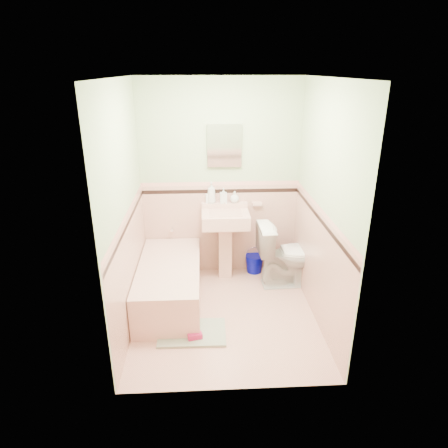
{
  "coord_description": "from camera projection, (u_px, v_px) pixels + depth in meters",
  "views": [
    {
      "loc": [
        -0.22,
        -3.74,
        2.58
      ],
      "look_at": [
        0.0,
        0.25,
        1.0
      ],
      "focal_mm": 31.79,
      "sensor_mm": 36.0,
      "label": 1
    }
  ],
  "objects": [
    {
      "name": "toilet",
      "position": [
        290.0,
        254.0,
        4.94
      ],
      "size": [
        0.83,
        0.5,
        0.82
      ],
      "primitive_type": "imported",
      "rotation": [
        0.0,
        0.0,
        1.62
      ],
      "color": "white",
      "rests_on": "floor"
    },
    {
      "name": "tube",
      "position": [
        207.0,
        198.0,
        5.01
      ],
      "size": [
        0.04,
        0.04,
        0.12
      ],
      "primitive_type": "cylinder",
      "rotation": [
        0.0,
        0.0,
        -0.19
      ],
      "color": "white",
      "rests_on": "sink"
    },
    {
      "name": "floor",
      "position": [
        225.0,
        315.0,
        4.44
      ],
      "size": [
        2.2,
        2.2,
        0.0
      ],
      "primitive_type": "plane",
      "color": "#E1A793",
      "rests_on": "ground"
    },
    {
      "name": "ceiling",
      "position": [
        226.0,
        77.0,
        3.52
      ],
      "size": [
        2.2,
        2.2,
        0.0
      ],
      "primitive_type": "plane",
      "rotation": [
        3.14,
        0.0,
        0.0
      ],
      "color": "white",
      "rests_on": "ground"
    },
    {
      "name": "wainscot_front",
      "position": [
        233.0,
        331.0,
        3.2
      ],
      "size": [
        2.0,
        0.0,
        2.0
      ],
      "primitive_type": "plane",
      "rotation": [
        -1.57,
        0.0,
        0.0
      ],
      "color": "#E4AC99",
      "rests_on": "ground"
    },
    {
      "name": "wall_front",
      "position": [
        234.0,
        259.0,
        2.95
      ],
      "size": [
        2.5,
        0.0,
        2.5
      ],
      "primitive_type": "plane",
      "rotation": [
        -1.57,
        0.0,
        0.0
      ],
      "color": "beige",
      "rests_on": "ground"
    },
    {
      "name": "wall_left",
      "position": [
        125.0,
        212.0,
        3.92
      ],
      "size": [
        0.0,
        2.5,
        2.5
      ],
      "primitive_type": "plane",
      "rotation": [
        1.57,
        0.0,
        1.57
      ],
      "color": "beige",
      "rests_on": "ground"
    },
    {
      "name": "accent_left",
      "position": [
        128.0,
        224.0,
        3.97
      ],
      "size": [
        0.0,
        2.2,
        2.2
      ],
      "primitive_type": "plane",
      "rotation": [
        1.57,
        0.0,
        1.57
      ],
      "color": "black",
      "rests_on": "ground"
    },
    {
      "name": "wall_back",
      "position": [
        220.0,
        181.0,
        5.0
      ],
      "size": [
        2.5,
        0.0,
        2.5
      ],
      "primitive_type": "plane",
      "rotation": [
        1.57,
        0.0,
        0.0
      ],
      "color": "beige",
      "rests_on": "ground"
    },
    {
      "name": "cap_left",
      "position": [
        127.0,
        215.0,
        3.94
      ],
      "size": [
        0.0,
        2.2,
        2.2
      ],
      "primitive_type": "plane",
      "rotation": [
        1.57,
        0.0,
        1.57
      ],
      "color": "#E19C8D",
      "rests_on": "ground"
    },
    {
      "name": "soap_dish",
      "position": [
        257.0,
        204.0,
        5.09
      ],
      "size": [
        0.12,
        0.07,
        0.04
      ],
      "primitive_type": "cube",
      "color": "#DCA998",
      "rests_on": "wall_back"
    },
    {
      "name": "soap_bottle_left",
      "position": [
        211.0,
        193.0,
        4.99
      ],
      "size": [
        0.11,
        0.11,
        0.27
      ],
      "primitive_type": "imported",
      "rotation": [
        0.0,
        0.0,
        -0.05
      ],
      "color": "#B2B2B2",
      "rests_on": "sink"
    },
    {
      "name": "cap_back",
      "position": [
        220.0,
        184.0,
        4.99
      ],
      "size": [
        2.0,
        0.0,
        2.0
      ],
      "primitive_type": "plane",
      "rotation": [
        1.57,
        0.0,
        0.0
      ],
      "color": "#E19C8D",
      "rests_on": "ground"
    },
    {
      "name": "soap_bottle_mid",
      "position": [
        223.0,
        195.0,
        5.01
      ],
      "size": [
        0.09,
        0.09,
        0.19
      ],
      "primitive_type": "imported",
      "rotation": [
        0.0,
        0.0,
        0.02
      ],
      "color": "#B2B2B2",
      "rests_on": "sink"
    },
    {
      "name": "shoe",
      "position": [
        195.0,
        336.0,
        4.0
      ],
      "size": [
        0.16,
        0.1,
        0.06
      ],
      "primitive_type": "cube",
      "rotation": [
        0.0,
        0.0,
        0.22
      ],
      "color": "#BF1E59",
      "rests_on": "bath_mat"
    },
    {
      "name": "sink",
      "position": [
        225.0,
        246.0,
        5.07
      ],
      "size": [
        0.58,
        0.48,
        0.92
      ],
      "primitive_type": null,
      "color": "#DCA998",
      "rests_on": "floor"
    },
    {
      "name": "wainscot_back",
      "position": [
        220.0,
        229.0,
        5.23
      ],
      "size": [
        2.0,
        0.0,
        2.0
      ],
      "primitive_type": "plane",
      "rotation": [
        1.57,
        0.0,
        0.0
      ],
      "color": "#E4AC99",
      "rests_on": "ground"
    },
    {
      "name": "cap_front",
      "position": [
        234.0,
        262.0,
        2.98
      ],
      "size": [
        2.0,
        0.0,
        2.0
      ],
      "primitive_type": "plane",
      "rotation": [
        -1.57,
        0.0,
        0.0
      ],
      "color": "#E19C8D",
      "rests_on": "ground"
    },
    {
      "name": "tub_faucet",
      "position": [
        172.0,
        229.0,
        5.15
      ],
      "size": [
        0.04,
        0.12,
        0.04
      ],
      "primitive_type": "cylinder",
      "rotation": [
        1.57,
        0.0,
        0.0
      ],
      "color": "silver",
      "rests_on": "wall_back"
    },
    {
      "name": "medicine_cabinet",
      "position": [
        224.0,
        146.0,
        4.81
      ],
      "size": [
        0.4,
        0.04,
        0.5
      ],
      "primitive_type": "cube",
      "color": "white",
      "rests_on": "wall_back"
    },
    {
      "name": "wainscot_right",
      "position": [
        317.0,
        265.0,
        4.27
      ],
      "size": [
        0.0,
        2.2,
        2.2
      ],
      "primitive_type": "plane",
      "rotation": [
        1.57,
        0.0,
        -1.57
      ],
      "color": "#E4AC99",
      "rests_on": "ground"
    },
    {
      "name": "sink_faucet",
      "position": [
        225.0,
        206.0,
        5.02
      ],
      "size": [
        0.02,
        0.02,
        0.1
      ],
      "primitive_type": "cylinder",
      "color": "silver",
      "rests_on": "sink"
    },
    {
      "name": "bucket",
      "position": [
        254.0,
        263.0,
        5.34
      ],
      "size": [
        0.32,
        0.32,
        0.24
      ],
      "primitive_type": null,
      "rotation": [
        0.0,
        0.0,
        0.39
      ],
      "color": "#04079C",
      "rests_on": "floor"
    },
    {
      "name": "cap_right",
      "position": [
        321.0,
        211.0,
        4.04
      ],
      "size": [
        0.0,
        2.2,
        2.2
      ],
      "primitive_type": "plane",
      "rotation": [
        1.57,
        0.0,
        -1.57
      ],
      "color": "#E19C8D",
      "rests_on": "ground"
    },
    {
      "name": "accent_right",
      "position": [
        321.0,
        220.0,
        4.07
      ],
      "size": [
        0.0,
        2.2,
        2.2
      ],
      "primitive_type": "plane",
      "rotation": [
        1.57,
        0.0,
        -1.57
      ],
      "color": "black",
      "rests_on": "ground"
    },
    {
      "name": "bath_mat",
      "position": [
        192.0,
        333.0,
        4.12
      ],
      "size": [
        0.7,
        0.47,
        0.03
      ],
      "primitive_type": "cube",
      "rotation": [
        0.0,
        0.0,
        -0.02
      ],
      "color": "gray",
      "rests_on": "floor"
    },
    {
      "name": "bathtub",
      "position": [
        170.0,
        284.0,
        4.63
      ],
      "size": [
        0.7,
        1.5,
        0.45
      ],
      "primitive_type": "cube",
      "color": "#DCA998",
      "rests_on": "floor"
    },
    {
      "name": "wainscot_left",
      "position": [
        132.0,
        270.0,
        4.16
      ],
      "size": [
        0.0,
        2.2,
        2.2
      ],
      "primitive_type": "plane",
      "rotation": [
        1.57,
        0.0,
        1.57
      ],
      "color": "#E4AC99",
      "rests_on": "ground"
    },
    {
      "name": "soap_bottle_right",
      "position": [
        235.0,
        197.0,
        5.02
      ],
      "size": [
        0.12,
        0.12,
        0.14
      ],
      "primitive_type": "imported",
      "rotation": [
        0.0,
        0.0,
        0.05
      ],
      "color": "#B2B2B2",
      "rests_on": "sink"
    },
    {
      "name": "accent_back",
      "position": [
        220.0,
        191.0,
        5.03
      ],
      "size": [
        2.0,
        0.0,
        2.0
      ],
      "primitive_type": "plane",
      "rotation": [
        1.57,
        0.0,
        0.0
      ],
      "color": "black",
      "rests_on": "ground"
    },
    {
      "name": "wall_right",
      "position": [
        323.0,
        208.0,
        4.03
      ],
      "size": [
        0.0,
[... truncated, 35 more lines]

